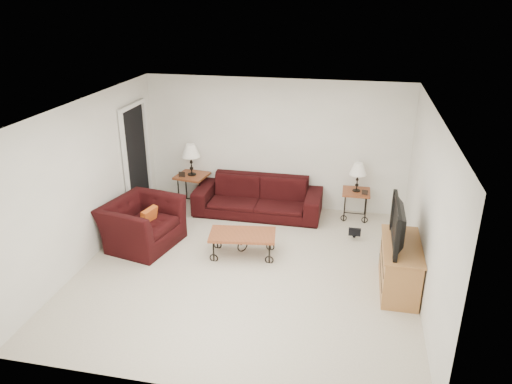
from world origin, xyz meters
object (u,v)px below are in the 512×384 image
Objects in this scene: coffee_table at (243,244)px; side_table_right at (355,205)px; armchair at (142,224)px; tv_stand at (400,267)px; backpack at (355,227)px; lamp_right at (357,177)px; television at (403,225)px; lamp_left at (191,160)px; sofa at (258,197)px; side_table_left at (193,189)px.

side_table_right is at bearing 45.97° from coffee_table.
tv_stand is (4.11, -0.48, -0.03)m from armchair.
lamp_right is at bearing 78.94° from backpack.
television is 2.58× the size of backpack.
lamp_left is 0.60× the size of coffee_table.
lamp_left is at bearing 149.53° from tv_stand.
television is (-0.02, -0.00, 0.66)m from tv_stand.
tv_stand is at bearing -30.47° from lamp_left.
lamp_right is at bearing 45.97° from coffee_table.
television is at bearing -30.60° from lamp_left.
lamp_right is (0.00, 0.00, 0.54)m from side_table_right.
lamp_right reaches higher than tv_stand.
sofa is 2.26× the size of television.
coffee_table is 1.73m from armchair.
lamp_left is (0.00, 0.00, 0.62)m from side_table_left.
television is at bearing -84.05° from armchair.
side_table_left is 1.14× the size of lamp_right.
sofa reaches higher than side_table_right.
tv_stand is at bearing 90.00° from television.
television is at bearing -74.25° from lamp_right.
coffee_table is at bearing -134.03° from lamp_right.
lamp_left reaches higher than side_table_right.
tv_stand reaches higher than coffee_table.
lamp_left is 4.42m from television.
armchair is (-1.72, 0.02, 0.19)m from coffee_table.
side_table_left is at bearing 153.35° from backpack.
side_table_left is 1.14× the size of side_table_right.
sofa is 1.37m from side_table_left.
lamp_right is 2.39m from tv_stand.
side_table_right is 0.52× the size of television.
side_table_left reaches higher than coffee_table.
armchair is at bearing -135.75° from sofa.
tv_stand is 1.12× the size of television.
sofa reaches higher than side_table_left.
backpack is at bearing -88.77° from lamp_right.
television is (0.64, -2.25, 0.74)m from side_table_right.
tv_stand is at bearing -84.01° from armchair.
television is at bearing -180.00° from tv_stand.
lamp_left is 0.53× the size of armchair.
lamp_right reaches higher than sofa.
armchair is 4.13m from tv_stand.
armchair is (-3.45, -1.77, 0.11)m from side_table_right.
side_table_left reaches higher than side_table_right.
side_table_left is 0.53× the size of armchair.
side_table_right is at bearing 0.00° from lamp_left.
side_table_left is 3.29m from backpack.
side_table_right is at bearing 0.00° from lamp_right.
side_table_left is at bearing -180.00° from lamp_right.
coffee_table is 0.99× the size of television.
lamp_right is (1.81, 0.18, 0.47)m from sofa.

